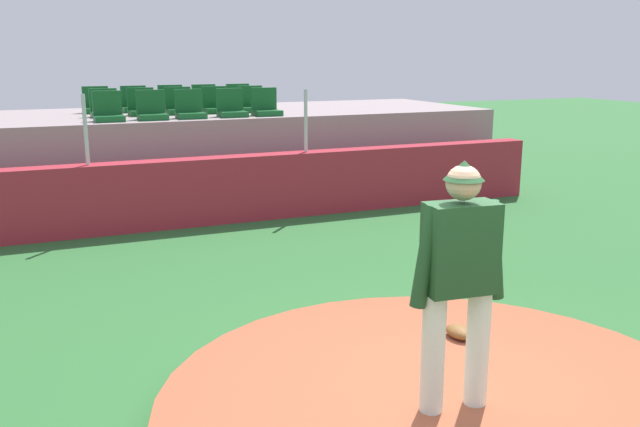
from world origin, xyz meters
name	(u,v)px	position (x,y,z in m)	size (l,w,h in m)	color
ground_plane	(445,423)	(0.00, 0.00, 0.00)	(60.00, 60.00, 0.00)	#2C662F
pitchers_mound	(446,410)	(0.00, 0.00, 0.11)	(4.37, 4.37, 0.21)	#A15235
pitcher	(459,269)	(-0.03, -0.13, 1.26)	(0.74, 0.31, 1.81)	white
fielding_glove	(459,332)	(0.72, 0.89, 0.27)	(0.30, 0.20, 0.11)	brown
brick_barrier	(212,190)	(0.00, 6.86, 0.54)	(12.23, 0.40, 1.09)	#A22733
fence_post_left	(85,130)	(-1.90, 6.86, 1.62)	(0.06, 0.06, 1.06)	silver
fence_post_right	(306,121)	(1.66, 6.86, 1.62)	(0.06, 0.06, 1.06)	silver
bleacher_platform	(178,154)	(0.00, 9.44, 0.81)	(12.20, 3.71, 1.62)	gray
stadium_chair_0	(108,112)	(-1.41, 8.12, 1.77)	(0.48, 0.44, 0.50)	#135524
stadium_chair_1	(152,110)	(-0.69, 8.13, 1.77)	(0.48, 0.44, 0.50)	#135524
stadium_chair_2	(190,109)	(-0.03, 8.13, 1.77)	(0.48, 0.44, 0.50)	#135524
stadium_chair_3	(231,108)	(0.72, 8.13, 1.77)	(0.48, 0.44, 0.50)	#135524
stadium_chair_4	(266,107)	(1.38, 8.12, 1.77)	(0.48, 0.44, 0.50)	#135524
stadium_chair_5	(104,108)	(-1.38, 8.99, 1.77)	(0.48, 0.44, 0.50)	#135524
stadium_chair_6	(142,107)	(-0.72, 9.03, 1.77)	(0.48, 0.44, 0.50)	#135524
stadium_chair_7	(179,106)	(-0.02, 9.04, 1.77)	(0.48, 0.44, 0.50)	#135524
stadium_chair_8	(216,105)	(0.67, 9.02, 1.77)	(0.48, 0.44, 0.50)	#135524
stadium_chair_9	(252,104)	(1.39, 8.99, 1.77)	(0.48, 0.44, 0.50)	#135524
stadium_chair_10	(96,105)	(-1.43, 9.93, 1.77)	(0.48, 0.44, 0.50)	#135524
stadium_chair_11	(135,104)	(-0.72, 9.89, 1.77)	(0.48, 0.44, 0.50)	#135524
stadium_chair_12	(172,103)	(0.01, 9.94, 1.77)	(0.48, 0.44, 0.50)	#135524
stadium_chair_13	(205,102)	(0.69, 9.92, 1.77)	(0.48, 0.44, 0.50)	#135524
stadium_chair_14	(239,101)	(1.42, 9.92, 1.77)	(0.48, 0.44, 0.50)	#135524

